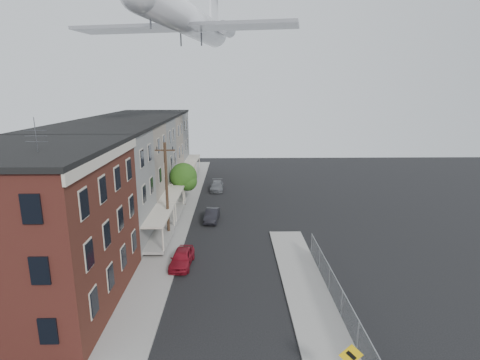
{
  "coord_description": "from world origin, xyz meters",
  "views": [
    {
      "loc": [
        0.48,
        -15.03,
        13.55
      ],
      "look_at": [
        0.93,
        9.62,
        7.58
      ],
      "focal_mm": 28.0,
      "sensor_mm": 36.0,
      "label": 1
    }
  ],
  "objects_px": {
    "utility_pole": "(167,190)",
    "car_near": "(182,258)",
    "car_mid": "(212,215)",
    "street_tree": "(185,178)",
    "car_far": "(217,186)",
    "airplane": "(190,20)"
  },
  "relations": [
    {
      "from": "airplane",
      "to": "street_tree",
      "type": "bearing_deg",
      "value": -122.36
    },
    {
      "from": "street_tree",
      "to": "car_far",
      "type": "height_order",
      "value": "street_tree"
    },
    {
      "from": "utility_pole",
      "to": "car_mid",
      "type": "height_order",
      "value": "utility_pole"
    },
    {
      "from": "utility_pole",
      "to": "car_near",
      "type": "bearing_deg",
      "value": -71.03
    },
    {
      "from": "car_far",
      "to": "airplane",
      "type": "xyz_separation_m",
      "value": [
        -2.5,
        -5.48,
        20.39
      ]
    },
    {
      "from": "car_far",
      "to": "street_tree",
      "type": "bearing_deg",
      "value": -116.43
    },
    {
      "from": "car_near",
      "to": "car_mid",
      "type": "relative_size",
      "value": 1.02
    },
    {
      "from": "car_far",
      "to": "utility_pole",
      "type": "bearing_deg",
      "value": -102.75
    },
    {
      "from": "utility_pole",
      "to": "airplane",
      "type": "height_order",
      "value": "airplane"
    },
    {
      "from": "utility_pole",
      "to": "car_mid",
      "type": "xyz_separation_m",
      "value": [
        3.8,
        4.53,
        -4.04
      ]
    },
    {
      "from": "car_near",
      "to": "car_far",
      "type": "distance_m",
      "value": 22.83
    },
    {
      "from": "car_mid",
      "to": "car_near",
      "type": "bearing_deg",
      "value": -95.86
    },
    {
      "from": "street_tree",
      "to": "car_near",
      "type": "xyz_separation_m",
      "value": [
        1.67,
        -15.74,
        -2.78
      ]
    },
    {
      "from": "utility_pole",
      "to": "airplane",
      "type": "bearing_deg",
      "value": 83.53
    },
    {
      "from": "car_far",
      "to": "airplane",
      "type": "bearing_deg",
      "value": -114.62
    },
    {
      "from": "car_far",
      "to": "airplane",
      "type": "relative_size",
      "value": 0.15
    },
    {
      "from": "car_far",
      "to": "car_near",
      "type": "bearing_deg",
      "value": -94.63
    },
    {
      "from": "utility_pole",
      "to": "car_near",
      "type": "xyz_separation_m",
      "value": [
        2.0,
        -5.82,
        -4.0
      ]
    },
    {
      "from": "utility_pole",
      "to": "car_far",
      "type": "distance_m",
      "value": 17.83
    },
    {
      "from": "car_near",
      "to": "car_mid",
      "type": "height_order",
      "value": "car_near"
    },
    {
      "from": "car_near",
      "to": "airplane",
      "type": "height_order",
      "value": "airplane"
    },
    {
      "from": "street_tree",
      "to": "car_near",
      "type": "height_order",
      "value": "street_tree"
    }
  ]
}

